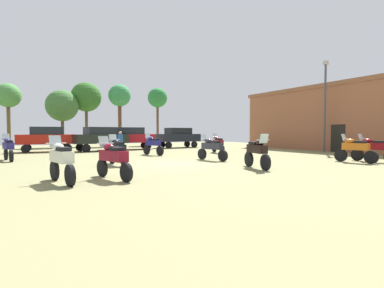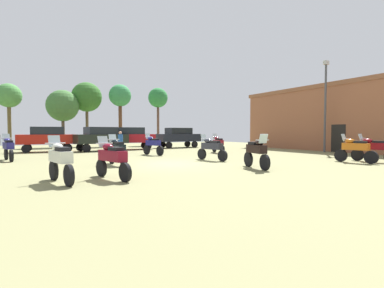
{
  "view_description": "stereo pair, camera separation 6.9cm",
  "coord_description": "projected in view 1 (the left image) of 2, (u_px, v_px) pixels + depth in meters",
  "views": [
    {
      "loc": [
        -6.24,
        -12.95,
        1.62
      ],
      "look_at": [
        3.7,
        4.05,
        0.78
      ],
      "focal_mm": 26.76,
      "sensor_mm": 36.0,
      "label": 1
    },
    {
      "loc": [
        -6.18,
        -12.98,
        1.62
      ],
      "look_at": [
        3.7,
        4.05,
        0.78
      ],
      "focal_mm": 26.76,
      "sensor_mm": 36.0,
      "label": 2
    }
  ],
  "objects": [
    {
      "name": "motorcycle_9",
      "position": [
        355.0,
        149.0,
        14.84
      ],
      "size": [
        0.66,
        2.13,
        1.49
      ],
      "rotation": [
        0.0,
        0.0,
        0.15
      ],
      "color": "black",
      "rests_on": "ground"
    },
    {
      "name": "motorcycle_11",
      "position": [
        113.0,
        158.0,
        9.67
      ],
      "size": [
        0.78,
        2.2,
        1.45
      ],
      "rotation": [
        0.0,
        0.0,
        0.24
      ],
      "color": "black",
      "rests_on": "ground"
    },
    {
      "name": "car_2",
      "position": [
        47.0,
        137.0,
        22.9
      ],
      "size": [
        4.41,
        2.08,
        2.0
      ],
      "rotation": [
        0.0,
        0.0,
        1.5
      ],
      "color": "black",
      "rests_on": "ground"
    },
    {
      "name": "motorcycle_2",
      "position": [
        153.0,
        144.0,
        19.65
      ],
      "size": [
        0.77,
        2.12,
        1.5
      ],
      "rotation": [
        0.0,
        0.0,
        0.26
      ],
      "color": "black",
      "rests_on": "ground"
    },
    {
      "name": "car_5",
      "position": [
        100.0,
        137.0,
        23.93
      ],
      "size": [
        4.54,
        2.51,
        2.0
      ],
      "rotation": [
        0.0,
        0.0,
        1.74
      ],
      "color": "black",
      "rests_on": "ground"
    },
    {
      "name": "motorcycle_7",
      "position": [
        117.0,
        150.0,
        13.75
      ],
      "size": [
        0.62,
        2.21,
        1.48
      ],
      "rotation": [
        0.0,
        0.0,
        0.09
      ],
      "color": "black",
      "rests_on": "ground"
    },
    {
      "name": "motorcycle_8",
      "position": [
        257.0,
        152.0,
        12.46
      ],
      "size": [
        0.75,
        2.1,
        1.51
      ],
      "rotation": [
        0.0,
        0.0,
        2.9
      ],
      "color": "black",
      "rests_on": "ground"
    },
    {
      "name": "motorcycle_12",
      "position": [
        61.0,
        160.0,
        8.91
      ],
      "size": [
        0.71,
        2.11,
        1.49
      ],
      "rotation": [
        0.0,
        0.0,
        0.2
      ],
      "color": "black",
      "rests_on": "ground"
    },
    {
      "name": "tree_1",
      "position": [
        158.0,
        99.0,
        34.76
      ],
      "size": [
        2.37,
        2.37,
        6.93
      ],
      "color": "brown",
      "rests_on": "ground"
    },
    {
      "name": "motorcycle_3",
      "position": [
        218.0,
        143.0,
        21.64
      ],
      "size": [
        0.73,
        2.13,
        1.47
      ],
      "rotation": [
        0.0,
        0.0,
        -0.21
      ],
      "color": "black",
      "rests_on": "ground"
    },
    {
      "name": "motorcycle_4",
      "position": [
        373.0,
        148.0,
        15.19
      ],
      "size": [
        0.63,
        2.29,
        1.5
      ],
      "rotation": [
        0.0,
        0.0,
        0.11
      ],
      "color": "black",
      "rests_on": "ground"
    },
    {
      "name": "car_3",
      "position": [
        178.0,
        136.0,
        28.94
      ],
      "size": [
        4.34,
        1.89,
        2.0
      ],
      "rotation": [
        0.0,
        0.0,
        1.59
      ],
      "color": "black",
      "rests_on": "ground"
    },
    {
      "name": "motorcycle_10",
      "position": [
        212.0,
        148.0,
        16.03
      ],
      "size": [
        0.74,
        2.21,
        1.46
      ],
      "rotation": [
        0.0,
        0.0,
        0.21
      ],
      "color": "black",
      "rests_on": "ground"
    },
    {
      "name": "car_4",
      "position": [
        130.0,
        137.0,
        25.95
      ],
      "size": [
        4.5,
        2.36,
        2.0
      ],
      "rotation": [
        0.0,
        0.0,
        1.44
      ],
      "color": "black",
      "rests_on": "ground"
    },
    {
      "name": "tree_4",
      "position": [
        8.0,
        97.0,
        27.21
      ],
      "size": [
        2.28,
        2.28,
        6.21
      ],
      "color": "brown",
      "rests_on": "ground"
    },
    {
      "name": "tree_2",
      "position": [
        120.0,
        97.0,
        32.5
      ],
      "size": [
        2.49,
        2.49,
        6.98
      ],
      "color": "brown",
      "rests_on": "ground"
    },
    {
      "name": "tree_8",
      "position": [
        86.0,
        97.0,
        31.52
      ],
      "size": [
        3.24,
        3.24,
        7.06
      ],
      "color": "brown",
      "rests_on": "ground"
    },
    {
      "name": "tree_7",
      "position": [
        62.0,
        106.0,
        29.83
      ],
      "size": [
        3.27,
        3.27,
        5.97
      ],
      "color": "#4D4133",
      "rests_on": "ground"
    },
    {
      "name": "ground_plane",
      "position": [
        169.0,
        164.0,
        14.38
      ],
      "size": [
        44.0,
        52.0,
        0.02
      ],
      "color": "olive"
    },
    {
      "name": "lamp_post",
      "position": [
        325.0,
        102.0,
        22.4
      ],
      "size": [
        0.44,
        0.24,
        7.13
      ],
      "color": "#47474C",
      "rests_on": "ground"
    },
    {
      "name": "motorcycle_13",
      "position": [
        8.0,
        148.0,
        15.75
      ],
      "size": [
        0.72,
        2.21,
        1.49
      ],
      "rotation": [
        0.0,
        0.0,
        0.2
      ],
      "color": "black",
      "rests_on": "ground"
    },
    {
      "name": "person_2",
      "position": [
        120.0,
        141.0,
        20.07
      ],
      "size": [
        0.46,
        0.46,
        1.64
      ],
      "rotation": [
        0.0,
        0.0,
        2.08
      ],
      "color": "#2D2B4F",
      "rests_on": "ground"
    },
    {
      "name": "brick_building",
      "position": [
        359.0,
        118.0,
        23.97
      ],
      "size": [
        6.12,
        20.69,
        5.63
      ],
      "color": "#96583B",
      "rests_on": "ground"
    }
  ]
}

